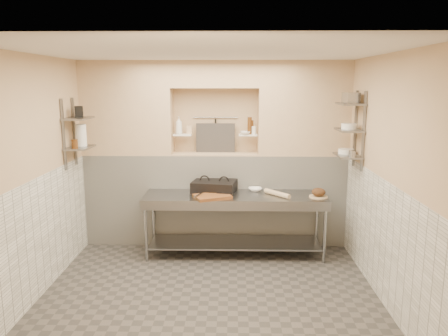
{
  "coord_description": "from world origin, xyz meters",
  "views": [
    {
      "loc": [
        0.28,
        -4.86,
        2.47
      ],
      "look_at": [
        0.15,
        0.9,
        1.35
      ],
      "focal_mm": 35.0,
      "sensor_mm": 36.0,
      "label": 1
    }
  ],
  "objects_px": {
    "rolling_pin": "(277,194)",
    "mixing_bowl": "(255,189)",
    "prep_table": "(235,212)",
    "panini_press": "(214,186)",
    "bread_loaf": "(319,192)",
    "bowl_alcove": "(245,133)",
    "jug_left": "(81,135)",
    "bottle_soap": "(179,125)",
    "cutting_board": "(212,197)"
  },
  "relations": [
    {
      "from": "jug_left",
      "to": "bowl_alcove",
      "type": "bearing_deg",
      "value": 14.32
    },
    {
      "from": "prep_table",
      "to": "rolling_pin",
      "type": "xyz_separation_m",
      "value": [
        0.6,
        -0.03,
        0.29
      ]
    },
    {
      "from": "bottle_soap",
      "to": "cutting_board",
      "type": "bearing_deg",
      "value": -53.23
    },
    {
      "from": "rolling_pin",
      "to": "bread_loaf",
      "type": "xyz_separation_m",
      "value": [
        0.57,
        -0.05,
        0.04
      ]
    },
    {
      "from": "prep_table",
      "to": "mixing_bowl",
      "type": "relative_size",
      "value": 13.04
    },
    {
      "from": "prep_table",
      "to": "bottle_soap",
      "type": "height_order",
      "value": "bottle_soap"
    },
    {
      "from": "bowl_alcove",
      "to": "mixing_bowl",
      "type": "bearing_deg",
      "value": -61.43
    },
    {
      "from": "panini_press",
      "to": "mixing_bowl",
      "type": "relative_size",
      "value": 3.45
    },
    {
      "from": "cutting_board",
      "to": "bowl_alcove",
      "type": "relative_size",
      "value": 3.17
    },
    {
      "from": "bowl_alcove",
      "to": "bottle_soap",
      "type": "bearing_deg",
      "value": 178.39
    },
    {
      "from": "mixing_bowl",
      "to": "jug_left",
      "type": "height_order",
      "value": "jug_left"
    },
    {
      "from": "panini_press",
      "to": "cutting_board",
      "type": "xyz_separation_m",
      "value": [
        -0.01,
        -0.34,
        -0.06
      ]
    },
    {
      "from": "prep_table",
      "to": "rolling_pin",
      "type": "relative_size",
      "value": 5.64
    },
    {
      "from": "prep_table",
      "to": "bottle_soap",
      "type": "bearing_deg",
      "value": 147.22
    },
    {
      "from": "rolling_pin",
      "to": "bread_loaf",
      "type": "distance_m",
      "value": 0.58
    },
    {
      "from": "bowl_alcove",
      "to": "jug_left",
      "type": "distance_m",
      "value": 2.37
    },
    {
      "from": "mixing_bowl",
      "to": "bottle_soap",
      "type": "distance_m",
      "value": 1.51
    },
    {
      "from": "bottle_soap",
      "to": "jug_left",
      "type": "xyz_separation_m",
      "value": [
        -1.29,
        -0.61,
        -0.08
      ]
    },
    {
      "from": "cutting_board",
      "to": "bottle_soap",
      "type": "height_order",
      "value": "bottle_soap"
    },
    {
      "from": "bottle_soap",
      "to": "bowl_alcove",
      "type": "xyz_separation_m",
      "value": [
        1.0,
        -0.03,
        -0.11
      ]
    },
    {
      "from": "prep_table",
      "to": "cutting_board",
      "type": "relative_size",
      "value": 5.41
    },
    {
      "from": "bread_loaf",
      "to": "bowl_alcove",
      "type": "height_order",
      "value": "bowl_alcove"
    },
    {
      "from": "cutting_board",
      "to": "jug_left",
      "type": "relative_size",
      "value": 1.59
    },
    {
      "from": "bottle_soap",
      "to": "bowl_alcove",
      "type": "height_order",
      "value": "bottle_soap"
    },
    {
      "from": "panini_press",
      "to": "mixing_bowl",
      "type": "xyz_separation_m",
      "value": [
        0.6,
        0.07,
        -0.06
      ]
    },
    {
      "from": "prep_table",
      "to": "jug_left",
      "type": "height_order",
      "value": "jug_left"
    },
    {
      "from": "panini_press",
      "to": "rolling_pin",
      "type": "xyz_separation_m",
      "value": [
        0.9,
        -0.21,
        -0.05
      ]
    },
    {
      "from": "bottle_soap",
      "to": "panini_press",
      "type": "bearing_deg",
      "value": -34.08
    },
    {
      "from": "cutting_board",
      "to": "bread_loaf",
      "type": "xyz_separation_m",
      "value": [
        1.49,
        0.08,
        0.05
      ]
    },
    {
      "from": "rolling_pin",
      "to": "prep_table",
      "type": "bearing_deg",
      "value": 176.8
    },
    {
      "from": "bottle_soap",
      "to": "rolling_pin",
      "type": "bearing_deg",
      "value": -21.91
    },
    {
      "from": "bottle_soap",
      "to": "jug_left",
      "type": "relative_size",
      "value": 0.88
    },
    {
      "from": "bread_loaf",
      "to": "bowl_alcove",
      "type": "relative_size",
      "value": 1.27
    },
    {
      "from": "prep_table",
      "to": "bread_loaf",
      "type": "xyz_separation_m",
      "value": [
        1.17,
        -0.08,
        0.33
      ]
    },
    {
      "from": "bowl_alcove",
      "to": "jug_left",
      "type": "bearing_deg",
      "value": -165.68
    },
    {
      "from": "jug_left",
      "to": "prep_table",
      "type": "bearing_deg",
      "value": 1.71
    },
    {
      "from": "rolling_pin",
      "to": "bottle_soap",
      "type": "relative_size",
      "value": 1.73
    },
    {
      "from": "bread_loaf",
      "to": "bowl_alcove",
      "type": "bearing_deg",
      "value": 149.27
    },
    {
      "from": "cutting_board",
      "to": "jug_left",
      "type": "bearing_deg",
      "value": 176.78
    },
    {
      "from": "bread_loaf",
      "to": "jug_left",
      "type": "bearing_deg",
      "value": 179.65
    },
    {
      "from": "mixing_bowl",
      "to": "rolling_pin",
      "type": "distance_m",
      "value": 0.41
    },
    {
      "from": "rolling_pin",
      "to": "mixing_bowl",
      "type": "bearing_deg",
      "value": 136.41
    },
    {
      "from": "cutting_board",
      "to": "bottle_soap",
      "type": "bearing_deg",
      "value": 126.77
    },
    {
      "from": "prep_table",
      "to": "panini_press",
      "type": "relative_size",
      "value": 3.78
    },
    {
      "from": "rolling_pin",
      "to": "panini_press",
      "type": "bearing_deg",
      "value": 166.79
    },
    {
      "from": "panini_press",
      "to": "bottle_soap",
      "type": "bearing_deg",
      "value": 156.48
    },
    {
      "from": "prep_table",
      "to": "jug_left",
      "type": "distance_m",
      "value": 2.42
    },
    {
      "from": "prep_table",
      "to": "rolling_pin",
      "type": "distance_m",
      "value": 0.67
    },
    {
      "from": "rolling_pin",
      "to": "bowl_alcove",
      "type": "bearing_deg",
      "value": 128.78
    },
    {
      "from": "cutting_board",
      "to": "rolling_pin",
      "type": "bearing_deg",
      "value": 8.3
    }
  ]
}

